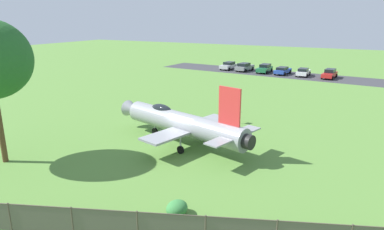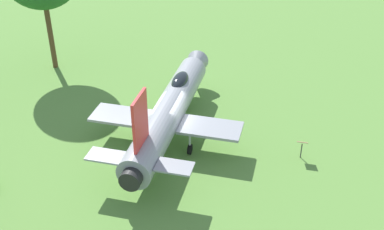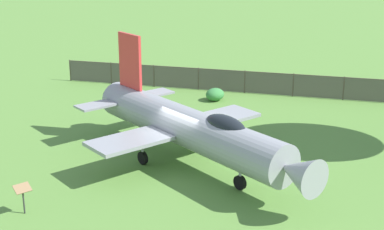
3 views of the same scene
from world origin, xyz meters
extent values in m
plane|color=#568438|center=(0.00, 0.00, 0.00)|extent=(200.00, 200.00, 0.00)
cylinder|color=gray|center=(0.00, 0.00, 1.74)|extent=(11.70, 4.66, 1.75)
cone|color=gray|center=(-6.21, 1.64, 1.74)|extent=(1.93, 1.84, 1.48)
cylinder|color=black|center=(5.87, -1.55, 1.74)|extent=(0.85, 1.17, 1.05)
ellipsoid|color=black|center=(-2.48, 0.65, 2.48)|extent=(2.36, 1.43, 0.84)
cube|color=red|center=(4.28, -1.13, 3.95)|extent=(1.78, 0.59, 2.68)
cube|color=gray|center=(-0.10, -2.66, 1.52)|extent=(2.75, 3.83, 0.16)
cube|color=gray|center=(1.23, 2.37, 1.52)|extent=(2.75, 3.83, 0.16)
cube|color=gray|center=(4.28, -2.96, 1.91)|extent=(1.52, 2.02, 0.10)
cube|color=gray|center=(5.18, 0.47, 1.91)|extent=(1.52, 2.02, 0.10)
cylinder|color=#A5A8AD|center=(-3.38, 0.89, 0.93)|extent=(0.12, 0.12, 1.26)
cylinder|color=black|center=(-3.38, 0.89, 0.30)|extent=(0.63, 0.33, 0.60)
cylinder|color=#A5A8AD|center=(0.72, -1.82, 0.93)|extent=(0.12, 0.12, 1.26)
cylinder|color=black|center=(0.72, -1.82, 0.30)|extent=(0.63, 0.33, 0.60)
cylinder|color=#A5A8AD|center=(1.53, 1.22, 0.93)|extent=(0.12, 0.12, 1.26)
cylinder|color=black|center=(1.53, 1.22, 0.30)|extent=(0.63, 0.33, 0.60)
cylinder|color=#4C4238|center=(-1.72, -13.98, 0.75)|extent=(0.08, 0.08, 1.49)
cylinder|color=#4C4238|center=(1.18, -12.86, 0.75)|extent=(0.08, 0.08, 1.49)
cylinder|color=#4C4238|center=(4.07, -11.73, 0.75)|extent=(0.08, 0.08, 1.49)
cylinder|color=#4C4238|center=(6.97, -10.60, 0.75)|extent=(0.08, 0.08, 1.49)
cylinder|color=#4C4238|center=(9.87, -9.48, 0.75)|extent=(0.08, 0.08, 1.49)
cylinder|color=#4C4238|center=(12.77, -8.35, 0.75)|extent=(0.08, 0.08, 1.49)
cylinder|color=#4C4238|center=(15.66, -7.23, 0.75)|extent=(0.08, 0.08, 1.49)
cylinder|color=#4C4238|center=(4.07, -11.73, 1.44)|extent=(23.19, 9.05, 0.05)
cube|color=#59544C|center=(4.07, -11.73, 0.75)|extent=(23.18, 9.03, 1.43)
ellipsoid|color=#387F3D|center=(4.64, -9.13, 0.39)|extent=(1.07, 1.27, 0.78)
cylinder|color=#333333|center=(1.95, 7.37, 0.45)|extent=(0.06, 0.06, 0.90)
cube|color=olive|center=(1.95, 7.37, 1.02)|extent=(0.53, 0.68, 0.25)
camera|label=1|loc=(12.53, -22.54, 9.88)|focal=31.82mm
camera|label=2|loc=(23.51, 1.13, 16.21)|focal=45.30mm
camera|label=3|loc=(-14.14, 18.75, 9.83)|focal=52.64mm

